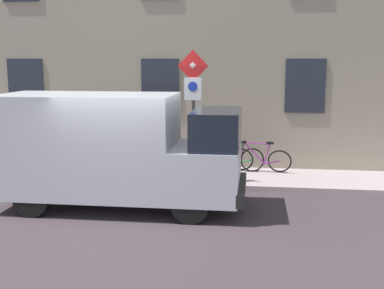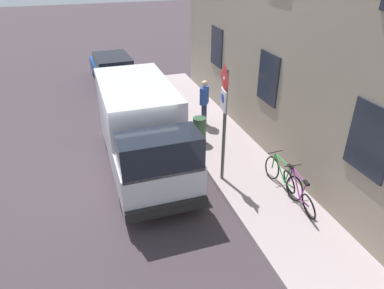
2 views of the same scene
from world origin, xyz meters
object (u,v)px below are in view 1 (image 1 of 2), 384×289
at_px(sign_post_stacked, 193,98).
at_px(bicycle_purple, 260,159).
at_px(bicycle_green, 233,158).
at_px(litter_bin, 110,161).
at_px(delivery_van, 115,148).
at_px(pedestrian, 73,139).

distance_m(sign_post_stacked, bicycle_purple, 2.84).
height_order(sign_post_stacked, bicycle_green, sign_post_stacked).
bearing_deg(litter_bin, delivery_van, -159.38).
bearing_deg(bicycle_green, litter_bin, 18.81).
bearing_deg(bicycle_purple, litter_bin, 24.28).
bearing_deg(pedestrian, sign_post_stacked, 109.44).
height_order(sign_post_stacked, litter_bin, sign_post_stacked).
distance_m(sign_post_stacked, bicycle_green, 2.47).
distance_m(delivery_van, bicycle_green, 4.18).
height_order(bicycle_purple, pedestrian, pedestrian).
xyz_separation_m(delivery_van, pedestrian, (2.66, 2.00, -0.26)).
xyz_separation_m(sign_post_stacked, pedestrian, (0.75, 3.45, -1.23)).
height_order(bicycle_purple, litter_bin, litter_bin).
xyz_separation_m(bicycle_purple, litter_bin, (-1.27, 3.93, 0.08)).
relative_size(bicycle_green, litter_bin, 1.90).
relative_size(sign_post_stacked, bicycle_purple, 1.87).
bearing_deg(bicycle_purple, sign_post_stacked, 45.92).
xyz_separation_m(delivery_van, litter_bin, (2.05, 0.77, -0.74)).
relative_size(bicycle_purple, bicycle_green, 1.00).
bearing_deg(sign_post_stacked, bicycle_purple, -50.46).
relative_size(sign_post_stacked, delivery_van, 0.60).
bearing_deg(delivery_van, sign_post_stacked, 52.62).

